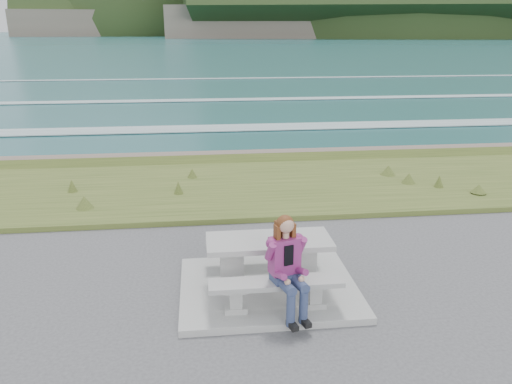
% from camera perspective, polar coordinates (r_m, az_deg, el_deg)
% --- Properties ---
extents(concrete_slab, '(2.60, 2.10, 0.10)m').
position_cam_1_polar(concrete_slab, '(7.57, 1.44, -10.94)').
color(concrete_slab, gray).
rests_on(concrete_slab, ground).
extents(picnic_table, '(1.80, 0.75, 0.75)m').
position_cam_1_polar(picnic_table, '(7.28, 1.48, -6.58)').
color(picnic_table, gray).
rests_on(picnic_table, concrete_slab).
extents(bench_landward, '(1.80, 0.35, 0.45)m').
position_cam_1_polar(bench_landward, '(6.77, 2.31, -10.84)').
color(bench_landward, gray).
rests_on(bench_landward, concrete_slab).
extents(bench_seaward, '(1.80, 0.35, 0.45)m').
position_cam_1_polar(bench_seaward, '(8.01, 0.77, -6.01)').
color(bench_seaward, gray).
rests_on(bench_seaward, concrete_slab).
extents(grass_verge, '(160.00, 4.50, 0.22)m').
position_cam_1_polar(grass_verge, '(12.17, -1.83, 0.32)').
color(grass_verge, '#384E1D').
rests_on(grass_verge, ground).
extents(shore_drop, '(160.00, 0.80, 2.20)m').
position_cam_1_polar(shore_drop, '(14.95, -2.77, 3.71)').
color(shore_drop, '#685A4E').
rests_on(shore_drop, ground).
extents(ocean, '(1600.00, 1600.00, 0.09)m').
position_cam_1_polar(ocean, '(32.12, -4.87, 8.32)').
color(ocean, '#215B5E').
rests_on(ocean, ground).
extents(headland_range, '(729.83, 363.95, 186.01)m').
position_cam_1_polar(headland_range, '(447.93, 19.68, 17.99)').
color(headland_range, '#685A4E').
rests_on(headland_range, ground).
extents(seated_woman, '(0.54, 0.74, 1.37)m').
position_cam_1_polar(seated_woman, '(6.61, 3.82, -10.11)').
color(seated_woman, navy).
rests_on(seated_woman, concrete_slab).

